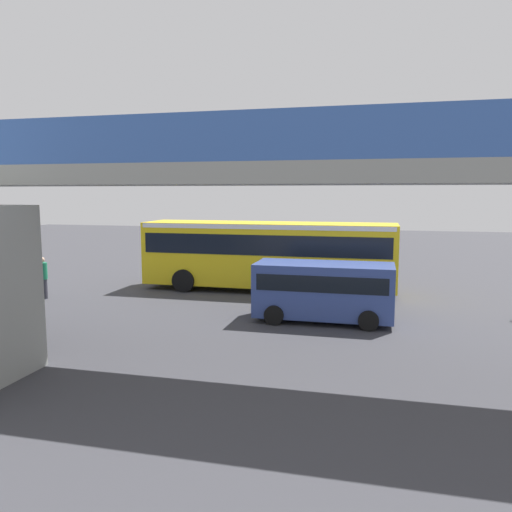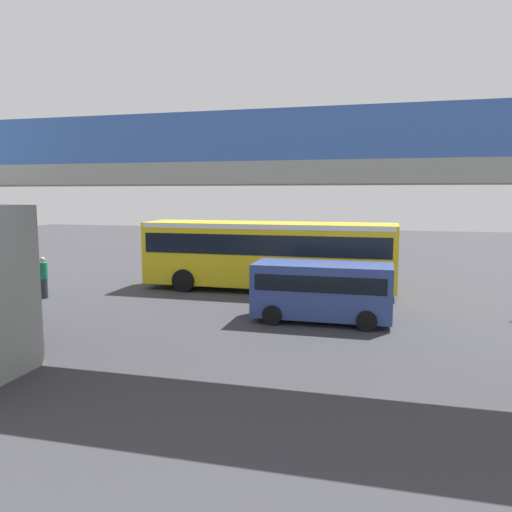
{
  "view_description": "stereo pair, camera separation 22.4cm",
  "coord_description": "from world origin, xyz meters",
  "px_view_note": "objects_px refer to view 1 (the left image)",
  "views": [
    {
      "loc": [
        -6.18,
        22.49,
        4.5
      ],
      "look_at": [
        -0.72,
        0.27,
        1.6
      ],
      "focal_mm": 34.97,
      "sensor_mm": 36.0,
      "label": 1
    },
    {
      "loc": [
        -6.4,
        22.43,
        4.5
      ],
      "look_at": [
        -0.72,
        0.27,
        1.6
      ],
      "focal_mm": 34.97,
      "sensor_mm": 36.0,
      "label": 2
    }
  ],
  "objects_px": {
    "parked_van": "(324,288)",
    "pedestrian": "(43,278)",
    "city_bus": "(268,250)",
    "traffic_sign": "(364,245)"
  },
  "relations": [
    {
      "from": "parked_van",
      "to": "pedestrian",
      "type": "height_order",
      "value": "parked_van"
    },
    {
      "from": "city_bus",
      "to": "parked_van",
      "type": "distance_m",
      "value": 5.86
    },
    {
      "from": "parked_van",
      "to": "pedestrian",
      "type": "xyz_separation_m",
      "value": [
        12.04,
        -0.85,
        -0.3
      ]
    },
    {
      "from": "pedestrian",
      "to": "parked_van",
      "type": "bearing_deg",
      "value": 175.97
    },
    {
      "from": "pedestrian",
      "to": "traffic_sign",
      "type": "xyz_separation_m",
      "value": [
        -13.17,
        -7.26,
        1.0
      ]
    },
    {
      "from": "city_bus",
      "to": "pedestrian",
      "type": "xyz_separation_m",
      "value": [
        8.94,
        4.07,
        -1.0
      ]
    },
    {
      "from": "parked_van",
      "to": "traffic_sign",
      "type": "distance_m",
      "value": 8.22
    },
    {
      "from": "city_bus",
      "to": "traffic_sign",
      "type": "xyz_separation_m",
      "value": [
        -4.22,
        -3.19,
        0.01
      ]
    },
    {
      "from": "city_bus",
      "to": "pedestrian",
      "type": "distance_m",
      "value": 9.88
    },
    {
      "from": "parked_van",
      "to": "pedestrian",
      "type": "bearing_deg",
      "value": -4.03
    }
  ]
}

